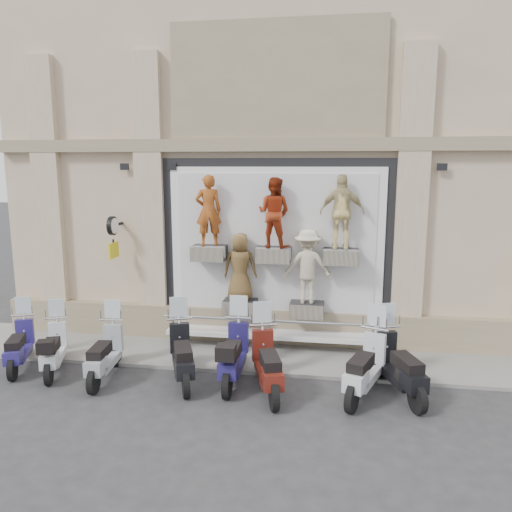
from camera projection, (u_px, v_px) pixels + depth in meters
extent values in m
plane|color=#2F2F32|center=(257.00, 397.00, 9.56)|extent=(90.00, 90.00, 0.00)
cube|color=gray|center=(270.00, 355.00, 11.60)|extent=(16.00, 2.20, 0.08)
cube|color=black|center=(275.00, 249.00, 12.01)|extent=(5.60, 0.10, 4.30)
cube|color=white|center=(275.00, 249.00, 11.95)|extent=(5.10, 0.06, 3.90)
cube|color=white|center=(275.00, 250.00, 11.91)|extent=(4.70, 0.04, 3.60)
cube|color=white|center=(273.00, 333.00, 11.97)|extent=(5.10, 0.75, 0.10)
cube|color=#28282B|center=(209.00, 253.00, 11.89)|extent=(0.80, 0.50, 0.35)
imported|color=#B2551D|center=(208.00, 211.00, 11.71)|extent=(0.70, 0.56, 1.67)
cube|color=#28282B|center=(274.00, 255.00, 11.66)|extent=(0.80, 0.50, 0.35)
imported|color=maroon|center=(274.00, 213.00, 11.48)|extent=(0.93, 0.82, 1.62)
cube|color=#28282B|center=(341.00, 257.00, 11.43)|extent=(0.80, 0.50, 0.35)
imported|color=#D9C586|center=(342.00, 212.00, 11.24)|extent=(1.01, 0.44, 1.70)
cube|color=#28282B|center=(240.00, 307.00, 12.02)|extent=(0.80, 0.50, 0.35)
imported|color=brown|center=(240.00, 267.00, 11.84)|extent=(0.82, 0.56, 1.62)
cube|color=#28282B|center=(307.00, 310.00, 11.77)|extent=(0.80, 0.50, 0.35)
imported|color=beige|center=(308.00, 266.00, 11.58)|extent=(1.15, 0.68, 1.75)
cube|color=black|center=(117.00, 224.00, 12.26)|extent=(0.06, 0.56, 0.06)
cylinder|color=black|center=(112.00, 226.00, 12.00)|extent=(0.10, 0.46, 0.46)
cube|color=yellow|center=(114.00, 250.00, 12.11)|extent=(0.04, 0.50, 0.38)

